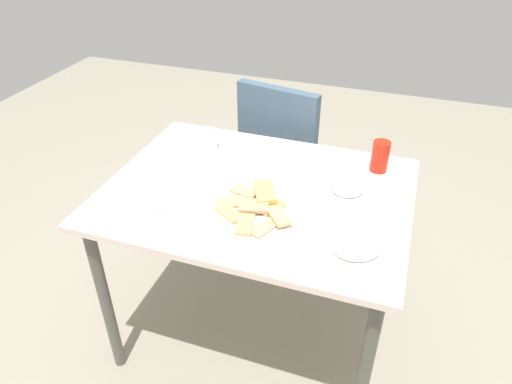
% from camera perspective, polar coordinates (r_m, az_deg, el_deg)
% --- Properties ---
extents(ground_plane, '(6.00, 6.00, 0.00)m').
position_cam_1_polar(ground_plane, '(2.22, 0.10, -16.10)').
color(ground_plane, gray).
extents(dining_table, '(1.09, 0.82, 0.75)m').
position_cam_1_polar(dining_table, '(1.76, 0.12, -2.12)').
color(dining_table, silver).
rests_on(dining_table, ground_plane).
extents(dining_chair, '(0.49, 0.50, 0.91)m').
position_cam_1_polar(dining_chair, '(2.40, 3.62, 4.45)').
color(dining_chair, '#435B72').
rests_on(dining_chair, ground_plane).
extents(pide_platter, '(0.31, 0.32, 0.04)m').
position_cam_1_polar(pide_platter, '(1.59, -0.24, -2.23)').
color(pide_platter, white).
rests_on(pide_platter, dining_table).
extents(salad_plate_greens, '(0.23, 0.23, 0.05)m').
position_cam_1_polar(salad_plate_greens, '(1.47, 12.01, -6.41)').
color(salad_plate_greens, white).
rests_on(salad_plate_greens, dining_table).
extents(salad_plate_rice, '(0.24, 0.24, 0.05)m').
position_cam_1_polar(salad_plate_rice, '(1.72, 10.83, 0.47)').
color(salad_plate_rice, white).
rests_on(salad_plate_rice, dining_table).
extents(soda_can, '(0.09, 0.09, 0.12)m').
position_cam_1_polar(soda_can, '(1.85, 14.72, 4.17)').
color(soda_can, red).
rests_on(soda_can, dining_table).
extents(drinking_glass, '(0.07, 0.07, 0.09)m').
position_cam_1_polar(drinking_glass, '(1.96, -5.73, 6.30)').
color(drinking_glass, silver).
rests_on(drinking_glass, dining_table).
extents(paper_napkin, '(0.20, 0.20, 0.00)m').
position_cam_1_polar(paper_napkin, '(1.65, -14.36, -2.30)').
color(paper_napkin, white).
rests_on(paper_napkin, dining_table).
extents(fork, '(0.20, 0.04, 0.00)m').
position_cam_1_polar(fork, '(1.64, -14.70, -2.54)').
color(fork, silver).
rests_on(fork, paper_napkin).
extents(spoon, '(0.20, 0.02, 0.00)m').
position_cam_1_polar(spoon, '(1.66, -14.06, -1.84)').
color(spoon, silver).
rests_on(spoon, paper_napkin).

